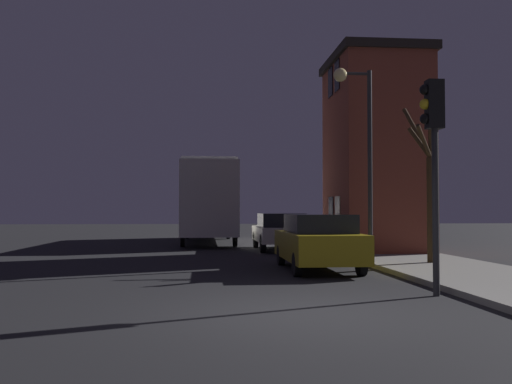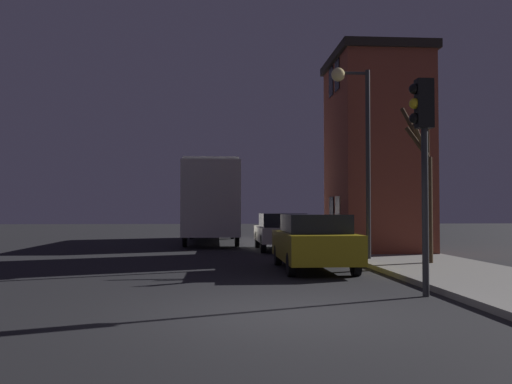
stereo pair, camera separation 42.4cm
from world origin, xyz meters
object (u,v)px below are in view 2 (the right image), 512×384
object	(u,v)px
bare_tree	(425,186)
car_mid_lane	(281,230)
traffic_light	(423,139)
car_near_lane	(314,241)
bus	(212,197)
streetlamp	(356,127)

from	to	relation	value
bare_tree	car_mid_lane	world-z (taller)	bare_tree
traffic_light	car_mid_lane	distance (m)	12.58
traffic_light	car_near_lane	size ratio (longest dim) A/B	0.91
bare_tree	car_near_lane	size ratio (longest dim) A/B	1.02
bus	car_near_lane	xyz separation A→B (m)	(2.75, -13.48, -1.48)
streetlamp	car_mid_lane	distance (m)	6.75
traffic_light	car_mid_lane	size ratio (longest dim) A/B	0.88
traffic_light	bare_tree	distance (m)	5.67
bare_tree	car_mid_lane	size ratio (longest dim) A/B	0.99
streetlamp	bus	bearing A→B (deg)	111.09
streetlamp	traffic_light	distance (m)	6.81
streetlamp	car_mid_lane	world-z (taller)	streetlamp
car_mid_lane	bare_tree	bearing A→B (deg)	-65.77
car_near_lane	bare_tree	bearing A→B (deg)	10.81
streetlamp	traffic_light	world-z (taller)	streetlamp
bare_tree	bus	distance (m)	14.19
streetlamp	bare_tree	bearing A→B (deg)	-41.97
bus	traffic_light	bearing A→B (deg)	-77.66
streetlamp	traffic_light	xyz separation A→B (m)	(-0.45, -6.68, -1.21)
car_near_lane	car_mid_lane	size ratio (longest dim) A/B	0.97
bare_tree	car_mid_lane	xyz separation A→B (m)	(-3.19, 7.09, -1.46)
traffic_light	bare_tree	world-z (taller)	bare_tree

